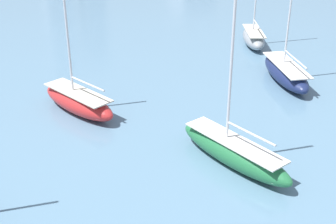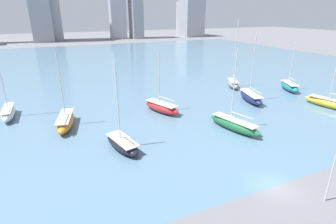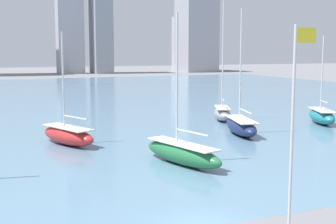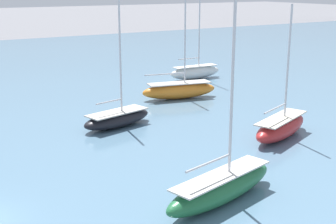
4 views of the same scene
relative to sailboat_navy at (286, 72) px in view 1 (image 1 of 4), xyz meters
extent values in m
ellipsoid|color=#19234C|center=(0.00, 0.00, -0.10)|extent=(4.82, 9.19, 1.76)
cube|color=silver|center=(0.00, 0.00, 0.73)|extent=(3.95, 7.53, 0.10)
cube|color=#2D2D33|center=(0.00, 0.00, -0.58)|extent=(0.59, 1.57, 0.79)
cylinder|color=silver|center=(-0.47, -1.66, 1.88)|extent=(1.44, 4.63, 0.14)
ellipsoid|color=gray|center=(3.40, 10.31, -0.09)|extent=(4.74, 7.05, 1.77)
cube|color=beige|center=(3.40, 10.31, 0.74)|extent=(3.89, 5.78, 0.10)
cube|color=#2D2D33|center=(3.40, 10.31, -0.58)|extent=(0.64, 1.17, 0.80)
cylinder|color=silver|center=(2.92, 9.24, 1.89)|extent=(1.51, 3.13, 0.14)
ellipsoid|color=#B72828|center=(-19.13, 1.81, -0.08)|extent=(5.18, 8.48, 1.80)
cube|color=beige|center=(-19.13, 1.81, 0.77)|extent=(4.25, 6.96, 0.10)
cube|color=#2D2D33|center=(-19.13, 1.81, -0.57)|extent=(0.69, 1.43, 0.81)
cylinder|color=silver|center=(-19.35, 2.38, 5.56)|extent=(0.18, 0.18, 9.48)
cylinder|color=silver|center=(-18.61, 0.50, 1.92)|extent=(1.62, 3.81, 0.14)
ellipsoid|color=#236B3D|center=(-11.93, -10.11, -0.10)|extent=(4.33, 9.62, 1.76)
cube|color=silver|center=(-11.93, -10.11, 0.73)|extent=(3.55, 7.88, 0.10)
cube|color=#2D2D33|center=(-11.93, -10.11, -0.58)|extent=(0.57, 1.68, 0.79)
cylinder|color=silver|center=(-12.10, -9.43, 6.16)|extent=(0.18, 0.18, 10.76)
cylinder|color=silver|center=(-11.62, -11.33, 1.88)|extent=(1.11, 3.85, 0.14)
camera|label=1|loc=(-26.83, -32.16, 15.81)|focal=50.00mm
camera|label=2|loc=(-36.59, -39.83, 16.27)|focal=28.00mm
camera|label=3|loc=(-27.82, -44.79, 8.46)|focal=50.00mm
camera|label=4|loc=(8.76, -26.39, 11.85)|focal=50.00mm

